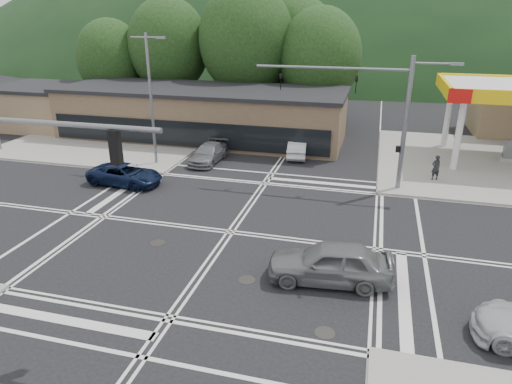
% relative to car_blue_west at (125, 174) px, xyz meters
% --- Properties ---
extents(ground, '(120.00, 120.00, 0.00)m').
position_rel_car_blue_west_xyz_m(ground, '(8.53, -4.76, -0.66)').
color(ground, black).
rests_on(ground, ground).
extents(sidewalk_ne, '(16.00, 16.00, 0.15)m').
position_rel_car_blue_west_xyz_m(sidewalk_ne, '(23.53, 10.24, -0.59)').
color(sidewalk_ne, gray).
rests_on(sidewalk_ne, ground).
extents(sidewalk_nw, '(16.00, 16.00, 0.15)m').
position_rel_car_blue_west_xyz_m(sidewalk_nw, '(-6.47, 10.24, -0.59)').
color(sidewalk_nw, gray).
rests_on(sidewalk_nw, ground).
extents(commercial_row, '(24.00, 8.00, 4.00)m').
position_rel_car_blue_west_xyz_m(commercial_row, '(0.53, 12.24, 1.34)').
color(commercial_row, brown).
rests_on(commercial_row, ground).
extents(commercial_nw, '(8.00, 7.00, 3.60)m').
position_rel_car_blue_west_xyz_m(commercial_nw, '(-15.47, 12.24, 1.14)').
color(commercial_nw, '#846B4F').
rests_on(commercial_nw, ground).
extents(hill_north, '(252.00, 126.00, 140.00)m').
position_rel_car_blue_west_xyz_m(hill_north, '(8.53, 85.24, -0.66)').
color(hill_north, black).
rests_on(hill_north, ground).
extents(tree_n_a, '(8.00, 8.00, 11.75)m').
position_rel_car_blue_west_xyz_m(tree_n_a, '(-5.47, 19.24, 6.48)').
color(tree_n_a, '#382619').
rests_on(tree_n_a, ground).
extents(tree_n_b, '(9.00, 9.00, 12.98)m').
position_rel_car_blue_west_xyz_m(tree_n_b, '(2.53, 19.24, 7.13)').
color(tree_n_b, '#382619').
rests_on(tree_n_b, ground).
extents(tree_n_c, '(7.60, 7.60, 10.87)m').
position_rel_car_blue_west_xyz_m(tree_n_c, '(9.53, 19.24, 5.83)').
color(tree_n_c, '#382619').
rests_on(tree_n_c, ground).
extents(tree_n_d, '(6.80, 6.80, 9.76)m').
position_rel_car_blue_west_xyz_m(tree_n_d, '(-11.47, 18.24, 5.18)').
color(tree_n_d, '#382619').
rests_on(tree_n_d, ground).
extents(tree_n_e, '(8.40, 8.40, 11.98)m').
position_rel_car_blue_west_xyz_m(tree_n_e, '(6.53, 23.24, 6.48)').
color(tree_n_e, '#382619').
rests_on(tree_n_e, ground).
extents(streetlight_nw, '(2.50, 0.25, 9.00)m').
position_rel_car_blue_west_xyz_m(streetlight_nw, '(0.09, 4.24, 4.39)').
color(streetlight_nw, slate).
rests_on(streetlight_nw, ground).
extents(signal_mast_ne, '(11.65, 0.30, 8.00)m').
position_rel_car_blue_west_xyz_m(signal_mast_ne, '(15.48, 3.44, 4.41)').
color(signal_mast_ne, slate).
rests_on(signal_mast_ne, ground).
extents(car_blue_west, '(4.90, 2.53, 1.32)m').
position_rel_car_blue_west_xyz_m(car_blue_west, '(0.00, 0.00, 0.00)').
color(car_blue_west, black).
rests_on(car_blue_west, ground).
extents(car_grey_center, '(5.20, 2.55, 1.71)m').
position_rel_car_blue_west_xyz_m(car_grey_center, '(13.80, -7.95, 0.19)').
color(car_grey_center, slate).
rests_on(car_grey_center, ground).
extents(car_queue_a, '(1.77, 4.04, 1.29)m').
position_rel_car_blue_west_xyz_m(car_queue_a, '(9.53, 8.74, -0.02)').
color(car_queue_a, '#B5B8BC').
rests_on(car_queue_a, ground).
extents(car_queue_b, '(1.88, 4.42, 1.49)m').
position_rel_car_blue_west_xyz_m(car_queue_b, '(9.53, 11.19, 0.08)').
color(car_queue_b, beige).
rests_on(car_queue_b, ground).
extents(car_northbound, '(1.93, 4.52, 1.30)m').
position_rel_car_blue_west_xyz_m(car_northbound, '(3.47, 5.74, -0.01)').
color(car_northbound, slate).
rests_on(car_northbound, ground).
extents(pedestrian, '(0.70, 0.60, 1.63)m').
position_rel_car_blue_west_xyz_m(pedestrian, '(19.05, 5.55, 0.30)').
color(pedestrian, black).
rests_on(pedestrian, sidewalk_ne).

